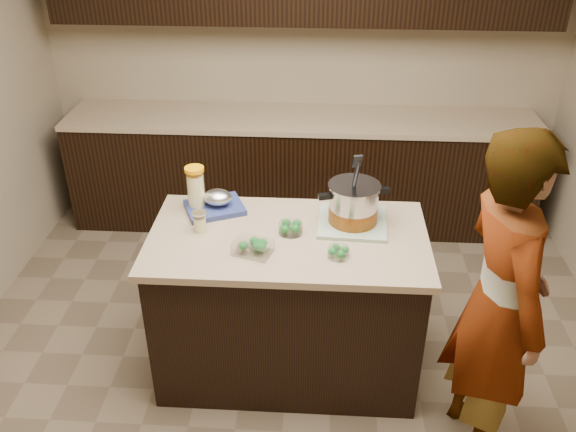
{
  "coord_description": "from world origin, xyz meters",
  "views": [
    {
      "loc": [
        0.16,
        -2.67,
        2.6
      ],
      "look_at": [
        0.0,
        0.0,
        1.02
      ],
      "focal_mm": 38.0,
      "sensor_mm": 36.0,
      "label": 1
    }
  ],
  "objects_px": {
    "island": "(288,304)",
    "person": "(499,306)",
    "stock_pot": "(353,206)",
    "lemonade_pitcher": "(196,190)"
  },
  "relations": [
    {
      "from": "lemonade_pitcher",
      "to": "person",
      "type": "distance_m",
      "value": 1.67
    },
    {
      "from": "lemonade_pitcher",
      "to": "person",
      "type": "bearing_deg",
      "value": -25.35
    },
    {
      "from": "stock_pot",
      "to": "person",
      "type": "height_order",
      "value": "person"
    },
    {
      "from": "stock_pot",
      "to": "lemonade_pitcher",
      "type": "bearing_deg",
      "value": 157.49
    },
    {
      "from": "island",
      "to": "lemonade_pitcher",
      "type": "height_order",
      "value": "lemonade_pitcher"
    },
    {
      "from": "island",
      "to": "person",
      "type": "distance_m",
      "value": 1.16
    },
    {
      "from": "stock_pot",
      "to": "person",
      "type": "bearing_deg",
      "value": -59.15
    },
    {
      "from": "island",
      "to": "lemonade_pitcher",
      "type": "relative_size",
      "value": 5.71
    },
    {
      "from": "lemonade_pitcher",
      "to": "person",
      "type": "xyz_separation_m",
      "value": [
        1.5,
        -0.71,
        -0.16
      ]
    },
    {
      "from": "stock_pot",
      "to": "island",
      "type": "bearing_deg",
      "value": -172.73
    }
  ]
}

